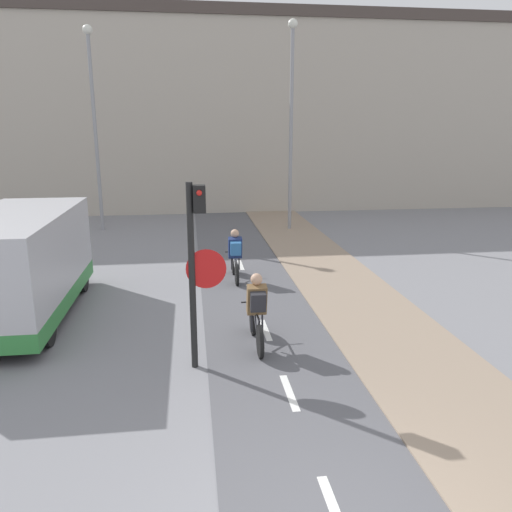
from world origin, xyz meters
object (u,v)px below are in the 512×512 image
object	(u,v)px
cyclist_near	(257,312)
street_lamp_sidewalk	(291,108)
traffic_light_pole	(197,256)
street_lamp_far	(94,111)
van	(19,267)
cyclist_far	(235,256)

from	to	relation	value
cyclist_near	street_lamp_sidewalk	bearing A→B (deg)	75.64
traffic_light_pole	street_lamp_far	world-z (taller)	street_lamp_far
street_lamp_sidewalk	cyclist_near	size ratio (longest dim) A/B	4.79
van	cyclist_near	bearing A→B (deg)	-24.34
traffic_light_pole	van	world-z (taller)	traffic_light_pole
street_lamp_sidewalk	cyclist_far	xyz separation A→B (m)	(-2.81, -6.67, -4.06)
street_lamp_sidewalk	cyclist_near	bearing A→B (deg)	-104.36
cyclist_far	van	distance (m)	5.27
van	traffic_light_pole	bearing A→B (deg)	-37.36
traffic_light_pole	cyclist_far	world-z (taller)	traffic_light_pole
cyclist_far	van	xyz separation A→B (m)	(-4.82, -2.07, 0.43)
cyclist_near	van	distance (m)	5.33
street_lamp_far	street_lamp_sidewalk	xyz separation A→B (m)	(7.51, -0.90, 0.11)
street_lamp_far	cyclist_far	bearing A→B (deg)	-58.17
street_lamp_far	cyclist_near	world-z (taller)	street_lamp_far
traffic_light_pole	street_lamp_sidewalk	bearing A→B (deg)	71.50
cyclist_near	street_lamp_far	bearing A→B (deg)	111.72
cyclist_far	street_lamp_sidewalk	bearing A→B (deg)	67.13
cyclist_far	cyclist_near	bearing A→B (deg)	-89.81
van	street_lamp_far	bearing A→B (deg)	89.26
street_lamp_far	street_lamp_sidewalk	distance (m)	7.57
street_lamp_sidewalk	van	bearing A→B (deg)	-131.14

